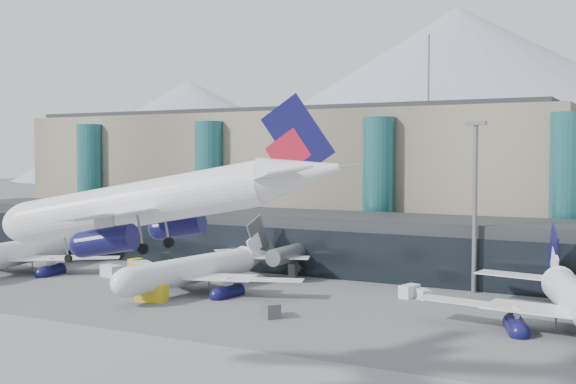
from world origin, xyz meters
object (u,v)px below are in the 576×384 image
at_px(hero_jet, 172,189).
at_px(veh_d, 409,291).
at_px(jet_parked_right, 575,288).
at_px(veh_a, 111,271).
at_px(jet_parked_left, 29,244).
at_px(lightmast_mid, 475,197).
at_px(veh_b, 135,263).
at_px(veh_h, 152,293).
at_px(jet_parked_mid, 208,259).
at_px(veh_c, 270,310).
at_px(veh_g, 423,294).

height_order(hero_jet, veh_d, hero_jet).
bearing_deg(jet_parked_right, veh_a, 70.70).
bearing_deg(veh_d, jet_parked_left, 111.99).
bearing_deg(jet_parked_left, lightmast_mid, -88.64).
relative_size(jet_parked_left, veh_b, 15.19).
height_order(lightmast_mid, hero_jet, lightmast_mid).
bearing_deg(hero_jet, veh_h, 121.53).
relative_size(hero_jet, veh_h, 7.64).
xyz_separation_m(jet_parked_mid, veh_d, (29.87, 7.56, -3.55)).
distance_m(veh_c, veh_g, 24.32).
height_order(jet_parked_left, jet_parked_mid, jet_parked_left).
relative_size(veh_a, veh_d, 1.11).
xyz_separation_m(lightmast_mid, jet_parked_right, (15.82, -15.99, -9.67)).
bearing_deg(veh_a, veh_d, 22.01).
distance_m(jet_parked_mid, veh_a, 20.62).
relative_size(hero_jet, jet_parked_mid, 0.90).
bearing_deg(jet_parked_mid, lightmast_mid, -60.30).
bearing_deg(veh_g, veh_c, -81.69).
distance_m(hero_jet, jet_parked_left, 79.58).
bearing_deg(hero_jet, jet_parked_right, 49.00).
height_order(veh_b, veh_h, veh_h).
height_order(jet_parked_mid, veh_b, jet_parked_mid).
height_order(jet_parked_left, veh_c, jet_parked_left).
xyz_separation_m(hero_jet, veh_c, (-8.20, 31.20, -16.94)).
height_order(veh_b, veh_c, veh_c).
bearing_deg(veh_a, jet_parked_right, 13.36).
bearing_deg(veh_d, hero_jet, -168.13).
xyz_separation_m(veh_d, veh_g, (2.16, -0.35, -0.20)).
height_order(jet_parked_left, veh_g, jet_parked_left).
bearing_deg(veh_h, veh_a, 133.20).
bearing_deg(veh_d, jet_parked_right, -93.36).
height_order(jet_parked_left, veh_a, jet_parked_left).
distance_m(lightmast_mid, jet_parked_mid, 41.55).
relative_size(veh_a, veh_c, 1.07).
height_order(veh_a, veh_g, veh_a).
distance_m(veh_b, veh_h, 32.92).
distance_m(jet_parked_right, veh_d, 24.83).
xyz_separation_m(jet_parked_left, veh_b, (14.46, 11.66, -3.93)).
distance_m(hero_jet, veh_a, 66.88).
distance_m(jet_parked_left, veh_h, 39.29).
relative_size(veh_d, veh_h, 0.75).
xyz_separation_m(hero_jet, veh_h, (-27.76, 31.90, -16.69)).
bearing_deg(veh_c, jet_parked_left, -150.21).
relative_size(hero_jet, veh_d, 10.13).
relative_size(jet_parked_mid, jet_parked_right, 0.93).
bearing_deg(veh_d, veh_h, 137.89).
xyz_separation_m(jet_parked_right, veh_g, (-21.03, 7.68, -4.03)).
height_order(lightmast_mid, veh_b, lightmast_mid).
relative_size(lightmast_mid, jet_parked_left, 0.67).
xyz_separation_m(lightmast_mid, veh_c, (-19.05, -28.31, -13.48)).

